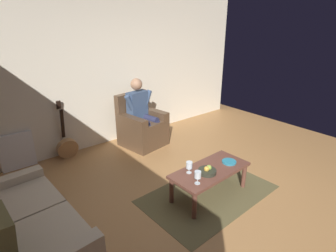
% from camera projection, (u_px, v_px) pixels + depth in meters
% --- Properties ---
extents(ground_plane, '(6.85, 6.85, 0.00)m').
position_uv_depth(ground_plane, '(222.00, 202.00, 3.57)').
color(ground_plane, '#AA7745').
extents(wall_back, '(6.11, 0.06, 2.70)m').
position_uv_depth(wall_back, '(115.00, 71.00, 5.05)').
color(wall_back, beige).
rests_on(wall_back, ground).
extents(rug, '(1.85, 1.17, 0.01)m').
position_uv_depth(rug, '(209.00, 194.00, 3.73)').
color(rug, brown).
rests_on(rug, ground).
extents(armchair, '(0.82, 0.83, 0.98)m').
position_uv_depth(armchair, '(141.00, 127.00, 5.13)').
color(armchair, brown).
rests_on(armchair, ground).
extents(person_seated, '(0.66, 0.59, 1.27)m').
position_uv_depth(person_seated, '(141.00, 110.00, 5.00)').
color(person_seated, '#3B4F6F').
rests_on(person_seated, ground).
extents(couch, '(0.98, 1.62, 0.88)m').
position_uv_depth(couch, '(19.00, 240.00, 2.54)').
color(couch, beige).
rests_on(couch, ground).
extents(coffee_table, '(1.13, 0.55, 0.40)m').
position_uv_depth(coffee_table, '(210.00, 173.00, 3.61)').
color(coffee_table, brown).
rests_on(coffee_table, ground).
extents(guitar, '(0.35, 0.24, 1.01)m').
position_uv_depth(guitar, '(67.00, 146.00, 4.65)').
color(guitar, '#A97949').
rests_on(guitar, ground).
extents(radiator, '(0.51, 0.06, 0.60)m').
position_uv_depth(radiator, '(17.00, 151.00, 4.28)').
color(radiator, white).
rests_on(radiator, ground).
extents(wine_glass_near, '(0.08, 0.08, 0.17)m').
position_uv_depth(wine_glass_near, '(198.00, 175.00, 3.23)').
color(wine_glass_near, silver).
rests_on(wine_glass_near, coffee_table).
extents(wine_glass_far, '(0.08, 0.08, 0.16)m').
position_uv_depth(wine_glass_far, '(189.00, 166.00, 3.46)').
color(wine_glass_far, silver).
rests_on(wine_glass_far, coffee_table).
extents(fruit_bowl, '(0.24, 0.24, 0.11)m').
position_uv_depth(fruit_bowl, '(207.00, 171.00, 3.48)').
color(fruit_bowl, '#2B2E22').
rests_on(fruit_bowl, coffee_table).
extents(decorative_dish, '(0.20, 0.20, 0.02)m').
position_uv_depth(decorative_dish, '(229.00, 162.00, 3.75)').
color(decorative_dish, teal).
rests_on(decorative_dish, coffee_table).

